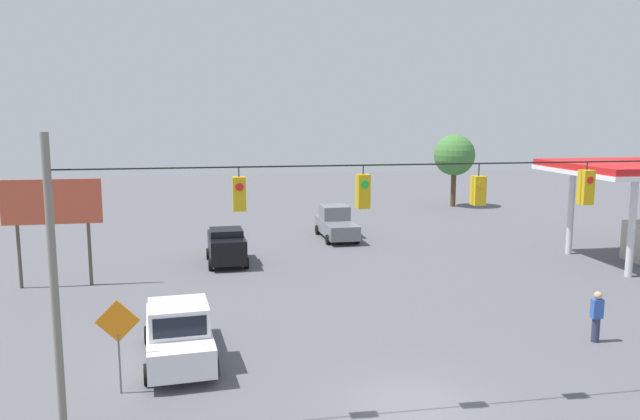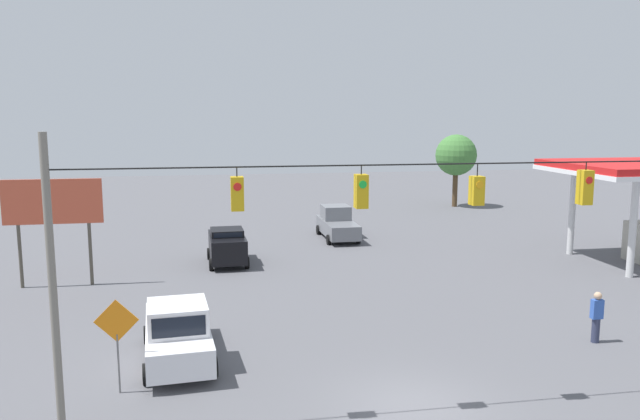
{
  "view_description": "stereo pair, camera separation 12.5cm",
  "coord_description": "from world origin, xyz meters",
  "px_view_note": "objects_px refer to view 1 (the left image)",
  "views": [
    {
      "loc": [
        5.61,
        15.78,
        8.11
      ],
      "look_at": [
        0.86,
        -10.05,
        4.08
      ],
      "focal_mm": 35.0,
      "sensor_mm": 36.0,
      "label": 1
    },
    {
      "loc": [
        5.48,
        15.8,
        8.11
      ],
      "look_at": [
        0.86,
        -10.05,
        4.08
      ],
      "focal_mm": 35.0,
      "sensor_mm": 36.0,
      "label": 2
    }
  ],
  "objects_px": {
    "pickup_truck_white_parked_shoulder": "(178,333)",
    "pickup_truck_grey_oncoming_deep": "(336,224)",
    "traffic_cone_second": "(156,338)",
    "traffic_cone_nearest": "(153,363)",
    "overhead_signal_span": "(422,239)",
    "work_zone_sign": "(118,328)",
    "tree_horizon_left": "(454,155)",
    "traffic_cone_third": "(160,319)",
    "sedan_black_withflow_far": "(227,246)",
    "roadside_billboard": "(52,208)",
    "pedestrian": "(597,316)"
  },
  "relations": [
    {
      "from": "pickup_truck_white_parked_shoulder",
      "to": "pickup_truck_grey_oncoming_deep",
      "type": "height_order",
      "value": "same"
    },
    {
      "from": "traffic_cone_second",
      "to": "traffic_cone_nearest",
      "type": "bearing_deg",
      "value": 91.38
    },
    {
      "from": "overhead_signal_span",
      "to": "pickup_truck_grey_oncoming_deep",
      "type": "xyz_separation_m",
      "value": [
        -2.72,
        -24.03,
        -3.83
      ]
    },
    {
      "from": "work_zone_sign",
      "to": "tree_horizon_left",
      "type": "bearing_deg",
      "value": -125.56
    },
    {
      "from": "pickup_truck_white_parked_shoulder",
      "to": "traffic_cone_third",
      "type": "distance_m",
      "value": 3.76
    },
    {
      "from": "overhead_signal_span",
      "to": "sedan_black_withflow_far",
      "type": "height_order",
      "value": "overhead_signal_span"
    },
    {
      "from": "sedan_black_withflow_far",
      "to": "roadside_billboard",
      "type": "relative_size",
      "value": 0.79
    },
    {
      "from": "pickup_truck_grey_oncoming_deep",
      "to": "traffic_cone_nearest",
      "type": "height_order",
      "value": "pickup_truck_grey_oncoming_deep"
    },
    {
      "from": "pickup_truck_grey_oncoming_deep",
      "to": "pedestrian",
      "type": "xyz_separation_m",
      "value": [
        -5.28,
        20.31,
        -0.02
      ]
    },
    {
      "from": "traffic_cone_second",
      "to": "roadside_billboard",
      "type": "relative_size",
      "value": 0.12
    },
    {
      "from": "traffic_cone_second",
      "to": "roadside_billboard",
      "type": "bearing_deg",
      "value": -59.32
    },
    {
      "from": "sedan_black_withflow_far",
      "to": "traffic_cone_nearest",
      "type": "xyz_separation_m",
      "value": [
        2.82,
        14.25,
        -0.71
      ]
    },
    {
      "from": "pickup_truck_grey_oncoming_deep",
      "to": "tree_horizon_left",
      "type": "xyz_separation_m",
      "value": [
        -13.24,
        -12.31,
        3.57
      ]
    },
    {
      "from": "pickup_truck_white_parked_shoulder",
      "to": "sedan_black_withflow_far",
      "type": "bearing_deg",
      "value": -98.58
    },
    {
      "from": "sedan_black_withflow_far",
      "to": "traffic_cone_nearest",
      "type": "relative_size",
      "value": 6.71
    },
    {
      "from": "pickup_truck_white_parked_shoulder",
      "to": "traffic_cone_nearest",
      "type": "height_order",
      "value": "pickup_truck_white_parked_shoulder"
    },
    {
      "from": "overhead_signal_span",
      "to": "tree_horizon_left",
      "type": "xyz_separation_m",
      "value": [
        -15.96,
        -36.34,
        -0.27
      ]
    },
    {
      "from": "roadside_billboard",
      "to": "traffic_cone_nearest",
      "type": "bearing_deg",
      "value": 115.53
    },
    {
      "from": "sedan_black_withflow_far",
      "to": "pedestrian",
      "type": "height_order",
      "value": "sedan_black_withflow_far"
    },
    {
      "from": "pickup_truck_white_parked_shoulder",
      "to": "pedestrian",
      "type": "relative_size",
      "value": 2.99
    },
    {
      "from": "sedan_black_withflow_far",
      "to": "pedestrian",
      "type": "distance_m",
      "value": 19.15
    },
    {
      "from": "pickup_truck_white_parked_shoulder",
      "to": "traffic_cone_nearest",
      "type": "relative_size",
      "value": 9.21
    },
    {
      "from": "sedan_black_withflow_far",
      "to": "traffic_cone_nearest",
      "type": "distance_m",
      "value": 14.55
    },
    {
      "from": "traffic_cone_third",
      "to": "work_zone_sign",
      "type": "bearing_deg",
      "value": 82.91
    },
    {
      "from": "overhead_signal_span",
      "to": "pickup_truck_white_parked_shoulder",
      "type": "xyz_separation_m",
      "value": [
        6.69,
        -4.62,
        -3.83
      ]
    },
    {
      "from": "traffic_cone_second",
      "to": "tree_horizon_left",
      "type": "xyz_separation_m",
      "value": [
        -23.48,
        -30.23,
        4.24
      ]
    },
    {
      "from": "tree_horizon_left",
      "to": "roadside_billboard",
      "type": "bearing_deg",
      "value": 36.62
    },
    {
      "from": "pedestrian",
      "to": "sedan_black_withflow_far",
      "type": "bearing_deg",
      "value": -48.67
    },
    {
      "from": "traffic_cone_nearest",
      "to": "traffic_cone_second",
      "type": "bearing_deg",
      "value": -88.62
    },
    {
      "from": "pickup_truck_white_parked_shoulder",
      "to": "roadside_billboard",
      "type": "xyz_separation_m",
      "value": [
        6.1,
        -10.36,
        2.79
      ]
    },
    {
      "from": "sedan_black_withflow_far",
      "to": "roadside_billboard",
      "type": "xyz_separation_m",
      "value": [
        8.14,
        3.12,
        2.76
      ]
    },
    {
      "from": "traffic_cone_nearest",
      "to": "traffic_cone_third",
      "type": "distance_m",
      "value": 4.36
    },
    {
      "from": "sedan_black_withflow_far",
      "to": "traffic_cone_second",
      "type": "bearing_deg",
      "value": 76.51
    },
    {
      "from": "roadside_billboard",
      "to": "pedestrian",
      "type": "bearing_deg",
      "value": 151.56
    },
    {
      "from": "traffic_cone_nearest",
      "to": "overhead_signal_span",
      "type": "bearing_deg",
      "value": 152.71
    },
    {
      "from": "sedan_black_withflow_far",
      "to": "traffic_cone_second",
      "type": "height_order",
      "value": "sedan_black_withflow_far"
    },
    {
      "from": "traffic_cone_nearest",
      "to": "pedestrian",
      "type": "bearing_deg",
      "value": 179.51
    },
    {
      "from": "pickup_truck_grey_oncoming_deep",
      "to": "sedan_black_withflow_far",
      "type": "xyz_separation_m",
      "value": [
        7.37,
        5.93,
        0.04
      ]
    },
    {
      "from": "pedestrian",
      "to": "traffic_cone_nearest",
      "type": "bearing_deg",
      "value": -0.49
    },
    {
      "from": "overhead_signal_span",
      "to": "traffic_cone_third",
      "type": "relative_size",
      "value": 31.06
    },
    {
      "from": "traffic_cone_third",
      "to": "pickup_truck_grey_oncoming_deep",
      "type": "bearing_deg",
      "value": -123.01
    },
    {
      "from": "pickup_truck_grey_oncoming_deep",
      "to": "pedestrian",
      "type": "height_order",
      "value": "pickup_truck_grey_oncoming_deep"
    },
    {
      "from": "roadside_billboard",
      "to": "pedestrian",
      "type": "distance_m",
      "value": 23.81
    },
    {
      "from": "overhead_signal_span",
      "to": "pickup_truck_grey_oncoming_deep",
      "type": "distance_m",
      "value": 24.49
    },
    {
      "from": "work_zone_sign",
      "to": "tree_horizon_left",
      "type": "relative_size",
      "value": 0.44
    },
    {
      "from": "roadside_billboard",
      "to": "work_zone_sign",
      "type": "bearing_deg",
      "value": 109.77
    },
    {
      "from": "pickup_truck_white_parked_shoulder",
      "to": "traffic_cone_third",
      "type": "height_order",
      "value": "pickup_truck_white_parked_shoulder"
    },
    {
      "from": "traffic_cone_second",
      "to": "work_zone_sign",
      "type": "distance_m",
      "value": 4.12
    },
    {
      "from": "overhead_signal_span",
      "to": "traffic_cone_nearest",
      "type": "distance_m",
      "value": 9.54
    },
    {
      "from": "sedan_black_withflow_far",
      "to": "work_zone_sign",
      "type": "height_order",
      "value": "work_zone_sign"
    }
  ]
}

